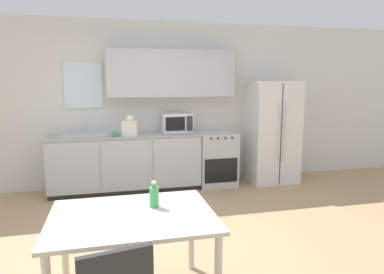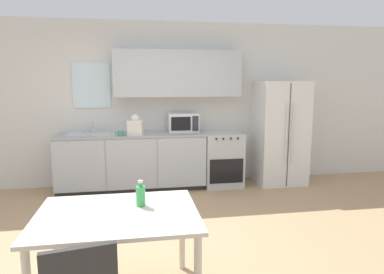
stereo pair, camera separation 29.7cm
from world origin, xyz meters
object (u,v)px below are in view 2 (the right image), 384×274
microwave (183,122)px  drink_bottle (141,195)px  refrigerator (280,133)px  dining_table (118,224)px  coffee_mug (121,133)px  oven_range (222,159)px

microwave → drink_bottle: (-0.76, -2.89, -0.23)m
microwave → drink_bottle: 3.00m
refrigerator → dining_table: refrigerator is taller
coffee_mug → microwave: bearing=17.5°
microwave → dining_table: size_ratio=0.40×
oven_range → refrigerator: refrigerator is taller
refrigerator → oven_range: bearing=178.5°
dining_table → refrigerator: bearing=48.1°
oven_range → dining_table: bearing=-118.5°
coffee_mug → drink_bottle: 2.59m
dining_table → drink_bottle: 0.28m
drink_bottle → coffee_mug: bearing=95.4°
oven_range → microwave: microwave is taller
refrigerator → dining_table: (-2.58, -2.88, -0.22)m
microwave → drink_bottle: microwave is taller
oven_range → drink_bottle: size_ratio=4.23×
oven_range → coffee_mug: (-1.64, -0.21, 0.50)m
coffee_mug → dining_table: bearing=-88.7°
oven_range → coffee_mug: 1.73m
dining_table → microwave: bearing=72.7°
refrigerator → drink_bottle: bearing=-131.1°
oven_range → refrigerator: 1.09m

